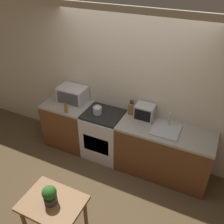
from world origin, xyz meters
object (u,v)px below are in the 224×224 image
(bottle, at_px, (66,108))
(dining_table, at_px, (54,209))
(stove_range, at_px, (104,134))
(microwave, at_px, (73,95))
(kettle, at_px, (97,109))
(toaster_oven, at_px, (145,112))

(bottle, distance_m, dining_table, 1.77)
(stove_range, distance_m, microwave, 0.92)
(kettle, distance_m, toaster_oven, 0.80)
(toaster_oven, bearing_deg, microwave, -177.84)
(bottle, relative_size, toaster_oven, 0.64)
(dining_table, bearing_deg, toaster_oven, 76.73)
(kettle, relative_size, dining_table, 0.27)
(stove_range, relative_size, toaster_oven, 2.89)
(stove_range, distance_m, bottle, 0.84)
(dining_table, bearing_deg, microwave, 115.81)
(kettle, height_order, bottle, kettle)
(toaster_oven, bearing_deg, kettle, -164.92)
(microwave, relative_size, dining_table, 0.65)
(stove_range, relative_size, microwave, 1.80)
(kettle, bearing_deg, toaster_oven, 15.08)
(bottle, xyz_separation_m, dining_table, (0.82, -1.53, -0.35))
(toaster_oven, bearing_deg, bottle, -162.53)
(toaster_oven, bearing_deg, dining_table, -103.27)
(kettle, relative_size, microwave, 0.42)
(stove_range, height_order, toaster_oven, toaster_oven)
(stove_range, xyz_separation_m, microwave, (-0.69, 0.11, 0.60))
(bottle, bearing_deg, kettle, 20.97)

